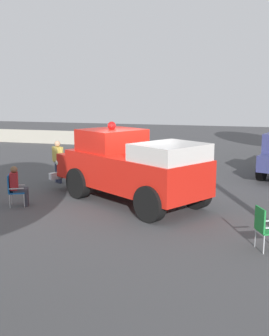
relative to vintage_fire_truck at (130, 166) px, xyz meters
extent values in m
plane|color=#424244|center=(0.24, -0.06, -1.20)|extent=(60.00, 60.00, 0.00)
cylinder|color=black|center=(-1.82, -0.01, -0.68)|extent=(1.05, 0.84, 1.04)
cylinder|color=black|center=(-0.73, 1.66, -0.68)|extent=(1.05, 0.84, 1.04)
cylinder|color=black|center=(1.12, -1.92, -0.68)|extent=(1.05, 0.84, 1.04)
cylinder|color=black|center=(2.21, -0.24, -0.68)|extent=(1.05, 0.84, 1.04)
cube|color=red|center=(0.20, -0.13, -0.15)|extent=(5.25, 4.43, 1.10)
cube|color=red|center=(-2.19, 1.43, -0.28)|extent=(1.71, 1.97, 0.84)
cube|color=red|center=(-0.77, 0.50, 0.75)|extent=(2.46, 2.52, 0.76)
cube|color=silver|center=(1.50, -0.97, 0.60)|extent=(2.49, 2.57, 0.60)
cube|color=silver|center=(-2.57, 1.67, -0.28)|extent=(0.89, 1.27, 0.64)
cube|color=silver|center=(-2.65, 1.73, -0.70)|extent=(1.39, 1.99, 0.24)
sphere|color=white|center=(-3.00, 1.02, -0.20)|extent=(0.36, 0.36, 0.26)
sphere|color=white|center=(-2.15, 2.33, -0.20)|extent=(0.36, 0.36, 0.26)
sphere|color=red|center=(-0.77, 0.50, 1.25)|extent=(0.39, 0.39, 0.28)
cylinder|color=black|center=(4.30, 4.50, -0.80)|extent=(0.51, 0.85, 0.80)
cylinder|color=#B7BABF|center=(-3.19, -1.15, -0.98)|extent=(0.04, 0.04, 0.44)
cylinder|color=#B7BABF|center=(-3.01, -1.55, -0.98)|extent=(0.04, 0.04, 0.44)
cylinder|color=#B7BABF|center=(-3.59, -1.33, -0.98)|extent=(0.04, 0.04, 0.44)
cylinder|color=#B7BABF|center=(-3.41, -1.73, -0.98)|extent=(0.04, 0.04, 0.44)
cube|color=#1959A5|center=(-3.30, -1.44, -0.74)|extent=(0.64, 0.64, 0.04)
cube|color=#1959A5|center=(-3.52, -1.54, -0.46)|extent=(0.24, 0.45, 0.56)
cube|color=#B7BABF|center=(-3.40, -1.22, -0.58)|extent=(0.41, 0.22, 0.03)
cube|color=#B7BABF|center=(-3.20, -1.66, -0.58)|extent=(0.41, 0.22, 0.03)
cylinder|color=#B7BABF|center=(3.95, -3.12, -0.98)|extent=(0.04, 0.04, 0.44)
cylinder|color=#B7BABF|center=(4.12, -3.52, -0.98)|extent=(0.04, 0.04, 0.44)
cube|color=#1E7F38|center=(4.24, -3.23, -0.74)|extent=(0.63, 0.63, 0.04)
cube|color=#1E7F38|center=(4.02, -3.33, -0.46)|extent=(0.23, 0.46, 0.56)
cube|color=#B7BABF|center=(4.14, -3.01, -0.58)|extent=(0.42, 0.21, 0.03)
cylinder|color=#383842|center=(-3.09, -1.23, -0.97)|extent=(0.17, 0.17, 0.45)
cylinder|color=#383842|center=(-3.01, -1.41, -0.97)|extent=(0.17, 0.17, 0.45)
cube|color=#383842|center=(-3.24, -1.30, -0.69)|extent=(0.46, 0.32, 0.13)
cube|color=#383842|center=(-3.16, -1.48, -0.69)|extent=(0.46, 0.32, 0.13)
cube|color=maroon|center=(-3.38, -1.47, -0.39)|extent=(0.37, 0.46, 0.54)
sphere|color=brown|center=(-3.36, -1.46, -0.02)|extent=(0.29, 0.29, 0.22)
cylinder|color=#2D334C|center=(-3.40, 1.91, -0.76)|extent=(0.21, 0.21, 0.88)
cylinder|color=#2D334C|center=(-3.59, 2.03, -0.76)|extent=(0.21, 0.21, 0.88)
cube|color=gold|center=(-3.49, 1.97, -0.04)|extent=(0.49, 0.45, 0.56)
cylinder|color=gold|center=(-3.27, 1.82, -0.10)|extent=(0.14, 0.14, 0.60)
cylinder|color=gold|center=(-3.72, 2.12, -0.10)|extent=(0.14, 0.14, 0.60)
sphere|color=tan|center=(-3.49, 1.97, 0.36)|extent=(0.32, 0.32, 0.23)
cube|color=orange|center=(-1.88, 4.06, -1.18)|extent=(0.40, 0.40, 0.04)
cone|color=orange|center=(-1.88, 4.06, -0.86)|extent=(0.32, 0.32, 0.60)
cube|color=#A8A393|center=(-9.70, 12.92, -0.75)|extent=(11.89, 0.12, 0.90)
camera|label=1|loc=(3.62, -12.84, 2.47)|focal=44.55mm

